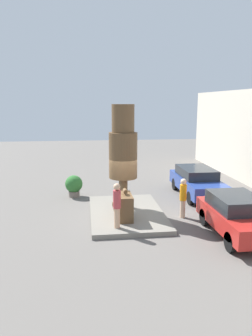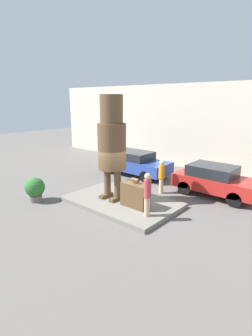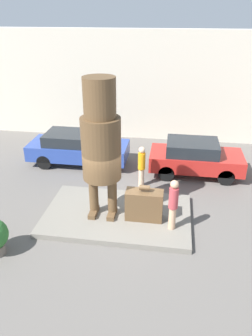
{
  "view_description": "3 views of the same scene",
  "coord_description": "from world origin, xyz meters",
  "px_view_note": "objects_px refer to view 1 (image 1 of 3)",
  "views": [
    {
      "loc": [
        13.97,
        -1.77,
        5.01
      ],
      "look_at": [
        -0.12,
        -0.01,
        2.16
      ],
      "focal_mm": 35.0,
      "sensor_mm": 36.0,
      "label": 1
    },
    {
      "loc": [
        7.63,
        -8.48,
        4.71
      ],
      "look_at": [
        0.18,
        0.12,
        1.74
      ],
      "focal_mm": 28.0,
      "sensor_mm": 36.0,
      "label": 2
    },
    {
      "loc": [
        1.77,
        -9.56,
        6.74
      ],
      "look_at": [
        0.31,
        0.01,
        1.98
      ],
      "focal_mm": 35.0,
      "sensor_mm": 36.0,
      "label": 3
    }
  ],
  "objects_px": {
    "tourist": "(117,204)",
    "worker_hivis": "(183,196)",
    "parked_car_red": "(237,215)",
    "statue_figure": "(123,149)",
    "parked_car_blue": "(197,181)",
    "planter_pot": "(74,185)",
    "giant_suitcase": "(125,206)"
  },
  "relations": [
    {
      "from": "tourist",
      "to": "planter_pot",
      "type": "distance_m",
      "value": 5.58
    },
    {
      "from": "giant_suitcase",
      "to": "worker_hivis",
      "type": "xyz_separation_m",
      "value": [
        -0.38,
        2.61,
        0.23
      ]
    },
    {
      "from": "statue_figure",
      "to": "giant_suitcase",
      "type": "relative_size",
      "value": 3.67
    },
    {
      "from": "tourist",
      "to": "parked_car_blue",
      "type": "relative_size",
      "value": 0.38
    },
    {
      "from": "planter_pot",
      "to": "giant_suitcase",
      "type": "bearing_deg",
      "value": 27.74
    },
    {
      "from": "tourist",
      "to": "planter_pot",
      "type": "bearing_deg",
      "value": -160.86
    },
    {
      "from": "giant_suitcase",
      "to": "parked_car_blue",
      "type": "height_order",
      "value": "parked_car_blue"
    },
    {
      "from": "tourist",
      "to": "parked_car_blue",
      "type": "xyz_separation_m",
      "value": [
        -4.57,
        4.8,
        -0.35
      ]
    },
    {
      "from": "giant_suitcase",
      "to": "worker_hivis",
      "type": "distance_m",
      "value": 2.65
    },
    {
      "from": "statue_figure",
      "to": "worker_hivis",
      "type": "bearing_deg",
      "value": 67.15
    },
    {
      "from": "giant_suitcase",
      "to": "planter_pot",
      "type": "height_order",
      "value": "giant_suitcase"
    },
    {
      "from": "parked_car_blue",
      "to": "worker_hivis",
      "type": "height_order",
      "value": "worker_hivis"
    },
    {
      "from": "tourist",
      "to": "worker_hivis",
      "type": "relative_size",
      "value": 1.01
    },
    {
      "from": "tourist",
      "to": "parked_car_red",
      "type": "relative_size",
      "value": 0.44
    },
    {
      "from": "parked_car_red",
      "to": "parked_car_blue",
      "type": "bearing_deg",
      "value": 176.75
    },
    {
      "from": "parked_car_red",
      "to": "giant_suitcase",
      "type": "bearing_deg",
      "value": -114.21
    },
    {
      "from": "statue_figure",
      "to": "worker_hivis",
      "type": "relative_size",
      "value": 2.69
    },
    {
      "from": "giant_suitcase",
      "to": "parked_car_blue",
      "type": "xyz_separation_m",
      "value": [
        -3.61,
        4.37,
        0.09
      ]
    },
    {
      "from": "planter_pot",
      "to": "parked_car_blue",
      "type": "bearing_deg",
      "value": 84.18
    },
    {
      "from": "statue_figure",
      "to": "planter_pot",
      "type": "distance_m",
      "value": 4.36
    },
    {
      "from": "parked_car_red",
      "to": "planter_pot",
      "type": "distance_m",
      "value": 8.79
    },
    {
      "from": "tourist",
      "to": "statue_figure",
      "type": "bearing_deg",
      "value": 167.81
    },
    {
      "from": "worker_hivis",
      "to": "tourist",
      "type": "bearing_deg",
      "value": -66.26
    },
    {
      "from": "giant_suitcase",
      "to": "tourist",
      "type": "relative_size",
      "value": 0.73
    },
    {
      "from": "giant_suitcase",
      "to": "parked_car_blue",
      "type": "bearing_deg",
      "value": 129.55
    },
    {
      "from": "statue_figure",
      "to": "giant_suitcase",
      "type": "height_order",
      "value": "statue_figure"
    },
    {
      "from": "parked_car_red",
      "to": "planter_pot",
      "type": "bearing_deg",
      "value": -134.06
    },
    {
      "from": "statue_figure",
      "to": "tourist",
      "type": "height_order",
      "value": "statue_figure"
    },
    {
      "from": "giant_suitcase",
      "to": "parked_car_red",
      "type": "distance_m",
      "value": 4.46
    },
    {
      "from": "parked_car_red",
      "to": "planter_pot",
      "type": "xyz_separation_m",
      "value": [
        -6.11,
        -6.32,
        -0.19
      ]
    },
    {
      "from": "tourist",
      "to": "parked_car_red",
      "type": "distance_m",
      "value": 4.59
    },
    {
      "from": "giant_suitcase",
      "to": "planter_pot",
      "type": "xyz_separation_m",
      "value": [
        -4.28,
        -2.25,
        -0.09
      ]
    }
  ]
}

